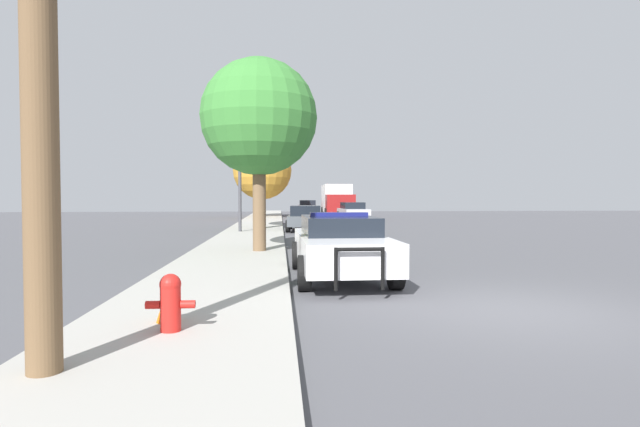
{
  "coord_description": "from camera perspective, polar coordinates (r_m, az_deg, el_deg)",
  "views": [
    {
      "loc": [
        -3.78,
        -7.69,
        1.83
      ],
      "look_at": [
        -1.43,
        21.3,
        0.86
      ],
      "focal_mm": 28.0,
      "sensor_mm": 36.0,
      "label": 1
    }
  ],
  "objects": [
    {
      "name": "traffic_cone",
      "position": [
        7.18,
        -16.96,
        -9.75
      ],
      "size": [
        0.32,
        0.32,
        0.51
      ],
      "color": "orange",
      "rests_on": "sidewalk_left"
    },
    {
      "name": "sidewalk_left",
      "position": [
        8.0,
        -14.25,
        -10.89
      ],
      "size": [
        3.0,
        110.0,
        0.13
      ],
      "color": "#A3A099",
      "rests_on": "ground_plane"
    },
    {
      "name": "ground_plane",
      "position": [
        8.76,
        21.42,
        -10.27
      ],
      "size": [
        110.0,
        110.0,
        0.0
      ],
      "primitive_type": "plane",
      "color": "#4F4F54"
    },
    {
      "name": "police_car",
      "position": [
        11.28,
        2.3,
        -3.55
      ],
      "size": [
        2.08,
        4.98,
        1.47
      ],
      "rotation": [
        0.0,
        0.0,
        3.15
      ],
      "color": "white",
      "rests_on": "ground_plane"
    },
    {
      "name": "car_background_midblock",
      "position": [
        26.95,
        -1.67,
        -0.46
      ],
      "size": [
        2.22,
        4.55,
        1.36
      ],
      "rotation": [
        0.0,
        0.0,
        -0.06
      ],
      "color": "#474C51",
      "rests_on": "ground_plane"
    },
    {
      "name": "tree_sidewalk_near",
      "position": [
        16.02,
        -6.99,
        10.79
      ],
      "size": [
        3.66,
        3.66,
        6.04
      ],
      "color": "brown",
      "rests_on": "sidewalk_left"
    },
    {
      "name": "traffic_light",
      "position": [
        24.89,
        -6.15,
        7.21
      ],
      "size": [
        3.54,
        0.35,
        5.74
      ],
      "color": "#424247",
      "rests_on": "sidewalk_left"
    },
    {
      "name": "tree_sidewalk_mid",
      "position": [
        27.37,
        -6.98,
        9.26
      ],
      "size": [
        4.44,
        4.44,
        7.45
      ],
      "color": "brown",
      "rests_on": "sidewalk_left"
    },
    {
      "name": "box_truck",
      "position": [
        46.71,
        1.95,
        1.61
      ],
      "size": [
        2.8,
        7.63,
        2.98
      ],
      "rotation": [
        0.0,
        0.0,
        3.12
      ],
      "color": "maroon",
      "rests_on": "ground_plane"
    },
    {
      "name": "fire_hydrant",
      "position": [
        6.67,
        -16.72,
        -9.53
      ],
      "size": [
        0.61,
        0.27,
        0.73
      ],
      "color": "red",
      "rests_on": "sidewalk_left"
    },
    {
      "name": "car_background_oncoming",
      "position": [
        37.5,
        3.78,
        0.27
      ],
      "size": [
        2.1,
        4.54,
        1.43
      ],
      "rotation": [
        0.0,
        0.0,
        3.18
      ],
      "color": "#B7B7BC",
      "rests_on": "ground_plane"
    },
    {
      "name": "car_background_distant",
      "position": [
        49.8,
        -1.47,
        0.7
      ],
      "size": [
        2.02,
        4.4,
        1.5
      ],
      "rotation": [
        0.0,
        0.0,
        -0.01
      ],
      "color": "maroon",
      "rests_on": "ground_plane"
    },
    {
      "name": "tree_sidewalk_far",
      "position": [
        43.91,
        -6.61,
        4.92
      ],
      "size": [
        5.09,
        5.09,
        6.57
      ],
      "color": "#4C3823",
      "rests_on": "sidewalk_left"
    }
  ]
}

